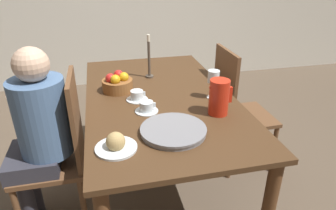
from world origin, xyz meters
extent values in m
plane|color=brown|center=(0.00, 0.00, 0.00)|extent=(20.00, 20.00, 0.00)
cube|color=#472D19|center=(0.00, 0.00, 0.75)|extent=(0.95, 1.65, 0.03)
cylinder|color=brown|center=(-0.41, 0.76, 0.37)|extent=(0.07, 0.07, 0.74)
cylinder|color=brown|center=(0.41, 0.76, 0.37)|extent=(0.07, 0.07, 0.74)
cylinder|color=brown|center=(-0.92, 0.07, 0.21)|extent=(0.04, 0.04, 0.42)
cylinder|color=brown|center=(-0.55, -0.30, 0.21)|extent=(0.04, 0.04, 0.42)
cylinder|color=brown|center=(-0.55, 0.07, 0.21)|extent=(0.04, 0.04, 0.42)
cube|color=brown|center=(-0.73, -0.12, 0.43)|extent=(0.42, 0.42, 0.03)
cube|color=brown|center=(-0.54, -0.12, 0.72)|extent=(0.03, 0.39, 0.55)
cylinder|color=brown|center=(0.92, 0.35, 0.21)|extent=(0.04, 0.04, 0.42)
cylinder|color=brown|center=(0.92, -0.02, 0.21)|extent=(0.04, 0.04, 0.42)
cylinder|color=brown|center=(0.55, 0.35, 0.21)|extent=(0.04, 0.04, 0.42)
cylinder|color=brown|center=(0.55, -0.02, 0.21)|extent=(0.04, 0.04, 0.42)
cube|color=brown|center=(0.73, 0.17, 0.43)|extent=(0.42, 0.42, 0.03)
cube|color=brown|center=(0.54, 0.17, 0.72)|extent=(0.03, 0.39, 0.55)
cylinder|color=#33333D|center=(-0.88, -0.23, 0.22)|extent=(0.09, 0.09, 0.45)
cylinder|color=#33333D|center=(-0.88, -0.07, 0.22)|extent=(0.09, 0.09, 0.45)
cube|color=#33333D|center=(-0.80, -0.15, 0.49)|extent=(0.30, 0.34, 0.11)
cylinder|color=#4C6B93|center=(-0.71, -0.15, 0.77)|extent=(0.30, 0.30, 0.46)
sphere|color=#D6AD8E|center=(-0.71, -0.15, 1.08)|extent=(0.19, 0.19, 0.19)
cylinder|color=#D6AD8E|center=(-0.81, 0.06, 0.88)|extent=(0.25, 0.06, 0.20)
cylinder|color=red|center=(0.28, -0.32, 0.87)|extent=(0.11, 0.11, 0.21)
cube|color=red|center=(0.35, -0.32, 0.88)|extent=(0.02, 0.02, 0.09)
cone|color=red|center=(0.24, -0.32, 0.95)|extent=(0.04, 0.04, 0.04)
cylinder|color=white|center=(0.33, -0.11, 0.77)|extent=(0.07, 0.07, 0.00)
cylinder|color=white|center=(0.33, -0.11, 0.82)|extent=(0.01, 0.01, 0.10)
cylinder|color=white|center=(0.33, -0.11, 0.91)|extent=(0.07, 0.07, 0.08)
cylinder|color=silver|center=(-0.12, -0.21, 0.77)|extent=(0.14, 0.14, 0.01)
cylinder|color=silver|center=(-0.12, -0.21, 0.80)|extent=(0.08, 0.08, 0.06)
cube|color=silver|center=(-0.07, -0.21, 0.80)|extent=(0.01, 0.01, 0.03)
cylinder|color=silver|center=(-0.15, -0.03, 0.77)|extent=(0.14, 0.14, 0.01)
cylinder|color=silver|center=(-0.15, -0.03, 0.80)|extent=(0.08, 0.08, 0.06)
cube|color=silver|center=(-0.11, -0.03, 0.80)|extent=(0.01, 0.01, 0.03)
cylinder|color=gray|center=(-0.02, -0.48, 0.77)|extent=(0.34, 0.34, 0.02)
cylinder|color=gray|center=(-0.02, -0.48, 0.79)|extent=(0.35, 0.35, 0.01)
cylinder|color=silver|center=(-0.32, -0.55, 0.77)|extent=(0.20, 0.20, 0.01)
sphere|color=tan|center=(-0.32, -0.55, 0.81)|extent=(0.09, 0.09, 0.09)
cylinder|color=brown|center=(-0.26, 0.15, 0.80)|extent=(0.21, 0.21, 0.08)
sphere|color=gold|center=(-0.22, 0.14, 0.86)|extent=(0.07, 0.07, 0.07)
sphere|color=red|center=(-0.25, 0.19, 0.86)|extent=(0.07, 0.07, 0.07)
sphere|color=red|center=(-0.30, 0.13, 0.86)|extent=(0.07, 0.07, 0.07)
sphere|color=gold|center=(-0.27, 0.10, 0.86)|extent=(0.07, 0.07, 0.07)
cylinder|color=#4C4238|center=(-0.01, 0.35, 0.77)|extent=(0.06, 0.06, 0.01)
cylinder|color=#4C4238|center=(-0.01, 0.35, 0.91)|extent=(0.02, 0.02, 0.26)
cylinder|color=beige|center=(-0.01, 0.35, 1.07)|extent=(0.02, 0.02, 0.05)
camera|label=1|loc=(-0.35, -1.76, 1.58)|focal=32.00mm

